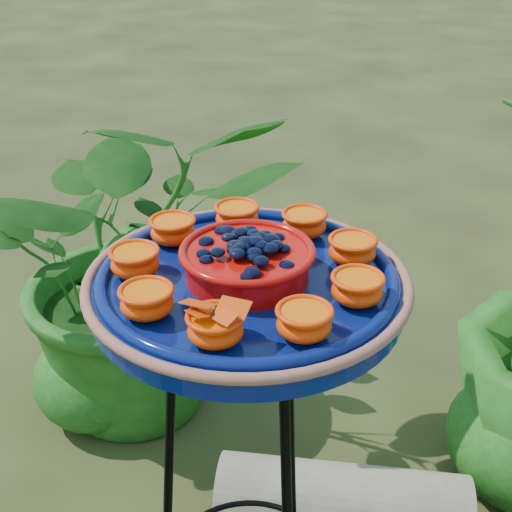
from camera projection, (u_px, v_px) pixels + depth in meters
name	position (u px, v px, depth m)	size (l,w,h in m)	color
tripod_stand	(249.00, 477.00, 1.14)	(0.39, 0.39, 0.84)	black
feeder_dish	(247.00, 279.00, 0.96)	(0.55, 0.55, 0.10)	#071458
driftwood_log	(342.00, 505.00, 1.61)	(0.19, 0.19, 0.56)	gray
shrub_back_left	(138.00, 256.00, 1.88)	(0.83, 0.72, 0.92)	#174913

